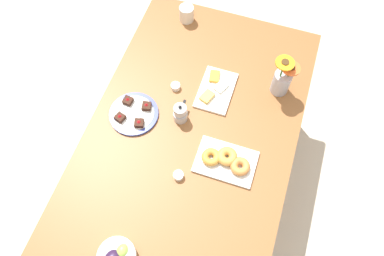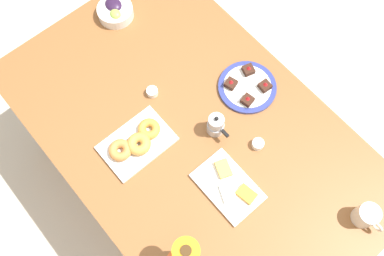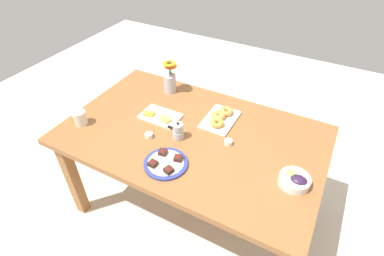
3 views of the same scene
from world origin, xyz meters
TOP-DOWN VIEW (x-y plane):
  - ground_plane at (0.00, 0.00)m, footprint 6.00×6.00m
  - dining_table at (0.00, 0.00)m, footprint 1.60×1.00m
  - coffee_mug at (0.67, 0.25)m, footprint 0.12×0.08m
  - cheese_platter at (0.26, -0.04)m, footprint 0.26×0.17m
  - croissant_platter at (-0.10, -0.20)m, footprint 0.19×0.28m
  - jam_cup_honey at (-0.24, -0.01)m, footprint 0.05×0.05m
  - jam_cup_berry at (0.21, 0.16)m, footprint 0.05×0.05m
  - dessert_plate at (0.00, 0.30)m, footprint 0.24×0.24m
  - flower_vase at (0.37, -0.35)m, footprint 0.10×0.13m
  - moka_pot at (0.05, 0.08)m, footprint 0.11×0.07m

SIDE VIEW (x-z plane):
  - ground_plane at x=0.00m, z-range 0.00..0.00m
  - dining_table at x=0.00m, z-range 0.28..1.02m
  - cheese_platter at x=0.26m, z-range 0.73..0.77m
  - dessert_plate at x=0.00m, z-range 0.72..0.78m
  - jam_cup_honey at x=-0.24m, z-range 0.74..0.77m
  - jam_cup_berry at x=0.21m, z-range 0.74..0.77m
  - croissant_platter at x=-0.10m, z-range 0.73..0.79m
  - coffee_mug at x=0.67m, z-range 0.74..0.83m
  - moka_pot at x=0.05m, z-range 0.73..0.85m
  - flower_vase at x=0.37m, z-range 0.70..0.95m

